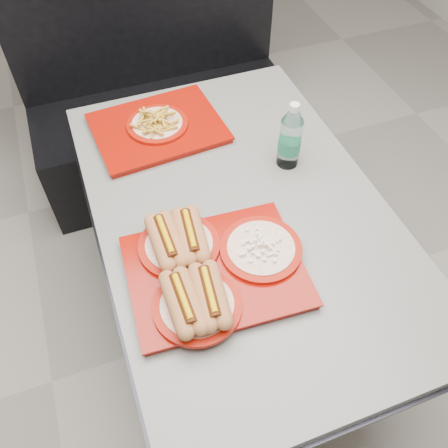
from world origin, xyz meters
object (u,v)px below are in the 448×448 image
object	(u,v)px
tray_near	(208,267)
booth_bench	(161,102)
diner_table	(240,240)
tray_far	(158,125)
water_bottle	(290,139)

from	to	relation	value
tray_near	booth_bench	bearing A→B (deg)	82.11
diner_table	tray_far	xyz separation A→B (m)	(-0.15, 0.46, 0.19)
tray_near	tray_far	xyz separation A→B (m)	(0.03, 0.66, -0.01)
tray_near	diner_table	bearing A→B (deg)	48.57
booth_bench	tray_near	size ratio (longest dim) A/B	2.60
booth_bench	water_bottle	world-z (taller)	booth_bench
booth_bench	water_bottle	distance (m)	1.08
diner_table	tray_far	bearing A→B (deg)	107.95
booth_bench	tray_far	size ratio (longest dim) A/B	2.79
booth_bench	water_bottle	xyz separation A→B (m)	(0.23, -0.95, 0.45)
booth_bench	tray_far	xyz separation A→B (m)	(-0.15, -0.64, 0.37)
diner_table	tray_far	size ratio (longest dim) A/B	2.94
tray_near	water_bottle	world-z (taller)	water_bottle
tray_far	tray_near	bearing A→B (deg)	-92.74
booth_bench	tray_near	distance (m)	1.37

